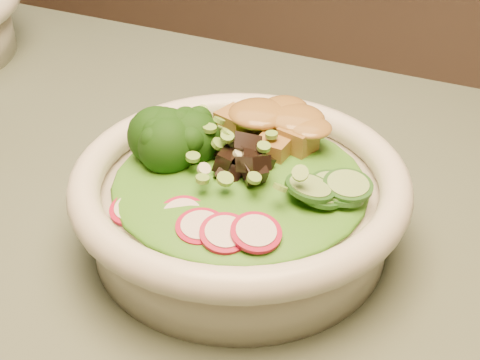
% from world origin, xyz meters
% --- Properties ---
extents(dining_table, '(1.20, 0.80, 0.75)m').
position_xyz_m(dining_table, '(0.00, 0.00, 0.64)').
color(dining_table, black).
rests_on(dining_table, ground).
extents(salad_bowl, '(0.26, 0.26, 0.07)m').
position_xyz_m(salad_bowl, '(0.07, 0.05, 0.79)').
color(salad_bowl, silver).
rests_on(salad_bowl, dining_table).
extents(lettuce_bed, '(0.19, 0.19, 0.02)m').
position_xyz_m(lettuce_bed, '(0.07, 0.05, 0.81)').
color(lettuce_bed, '#2A6816').
rests_on(lettuce_bed, salad_bowl).
extents(broccoli_florets, '(0.09, 0.08, 0.04)m').
position_xyz_m(broccoli_florets, '(0.01, 0.04, 0.82)').
color(broccoli_florets, black).
rests_on(broccoli_florets, salad_bowl).
extents(radish_slices, '(0.11, 0.06, 0.02)m').
position_xyz_m(radish_slices, '(0.07, -0.02, 0.81)').
color(radish_slices, maroon).
rests_on(radish_slices, salad_bowl).
extents(cucumber_slices, '(0.08, 0.08, 0.03)m').
position_xyz_m(cucumber_slices, '(0.13, 0.04, 0.82)').
color(cucumber_slices, '#9AC26B').
rests_on(cucumber_slices, salad_bowl).
extents(mushroom_heap, '(0.08, 0.08, 0.04)m').
position_xyz_m(mushroom_heap, '(0.07, 0.06, 0.82)').
color(mushroom_heap, black).
rests_on(mushroom_heap, salad_bowl).
extents(tofu_cubes, '(0.10, 0.08, 0.03)m').
position_xyz_m(tofu_cubes, '(0.07, 0.11, 0.82)').
color(tofu_cubes, olive).
rests_on(tofu_cubes, salad_bowl).
extents(peanut_sauce, '(0.07, 0.05, 0.02)m').
position_xyz_m(peanut_sauce, '(0.07, 0.11, 0.83)').
color(peanut_sauce, brown).
rests_on(peanut_sauce, tofu_cubes).
extents(scallion_garnish, '(0.18, 0.18, 0.02)m').
position_xyz_m(scallion_garnish, '(0.07, 0.05, 0.83)').
color(scallion_garnish, '#659936').
rests_on(scallion_garnish, salad_bowl).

